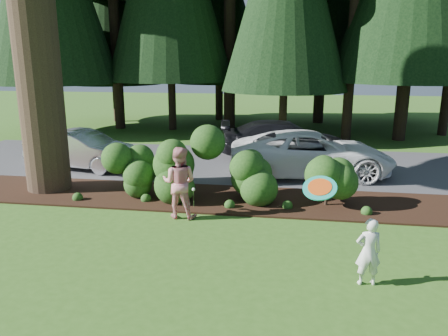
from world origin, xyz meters
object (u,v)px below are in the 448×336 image
Objects in this scene: car_dark_suv at (284,139)px; adult at (179,183)px; car_white_suv at (312,153)px; child at (368,252)px; frisbee at (320,188)px; car_silver_wagon at (82,150)px.

adult is at bearing 153.41° from car_dark_suv.
car_dark_suv is at bearing -105.18° from adult.
car_dark_suv is at bearing 14.55° from car_white_suv.
car_dark_suv reaches higher than child.
frisbee is at bearing 141.96° from adult.
car_white_suv is at bearing -76.93° from car_silver_wagon.
car_white_suv is 5.53m from adult.
car_dark_suv is at bearing 94.53° from frisbee.
adult reaches higher than car_silver_wagon.
car_white_suv is at bearing -123.47° from adult.
adult is 4.26m from frisbee.
child is 1.42m from frisbee.
car_silver_wagon is at bearing 86.24° from car_white_suv.
car_white_suv is 2.77m from car_dark_suv.
car_white_suv reaches higher than car_dark_suv.
child is 2.02× the size of frisbee.
adult reaches higher than car_white_suv.
car_silver_wagon reaches higher than child.
car_silver_wagon is 10.42m from frisbee.
car_white_suv is 7.17m from child.
car_white_suv is at bearing 88.54° from frisbee.
adult is at bearing 138.55° from frisbee.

